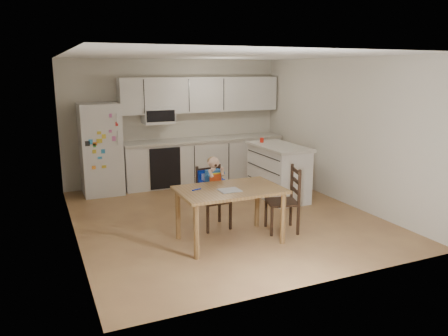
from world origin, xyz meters
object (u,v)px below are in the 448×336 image
dining_table (230,196)px  chair_booster (212,185)px  red_cup (262,140)px  refrigerator (101,149)px  chair_side (289,195)px  kitchen_island (278,171)px

dining_table → chair_booster: bearing=90.2°
chair_booster → red_cup: bearing=37.5°
refrigerator → chair_booster: refrigerator is taller
red_cup → chair_side: bearing=-107.2°
kitchen_island → chair_booster: 1.92m
dining_table → kitchen_island: bearing=42.8°
kitchen_island → chair_side: bearing=-115.5°
chair_side → refrigerator: bearing=-128.8°
refrigerator → kitchen_island: size_ratio=1.29×
red_cup → dining_table: (-1.53, -1.93, -0.37)m
chair_booster → refrigerator: bearing=112.6°
dining_table → chair_side: bearing=1.4°
red_cup → dining_table: red_cup is taller
red_cup → chair_side: (-0.59, -1.91, -0.48)m
chair_side → chair_booster: bearing=-105.7°
chair_booster → dining_table: bearing=-93.0°
red_cup → chair_booster: (-1.53, -1.32, -0.37)m
red_cup → chair_side: size_ratio=0.09×
kitchen_island → red_cup: size_ratio=15.30×
refrigerator → dining_table: (1.22, -3.13, -0.21)m
kitchen_island → chair_booster: (-1.67, -0.93, 0.16)m
refrigerator → chair_side: size_ratio=1.79×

